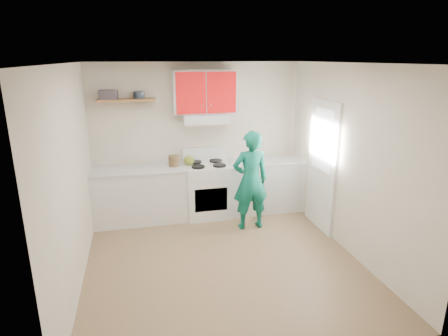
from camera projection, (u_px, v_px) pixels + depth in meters
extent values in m
plane|color=brown|center=(223.00, 260.00, 5.11)|extent=(3.80, 3.80, 0.00)
cube|color=white|center=(222.00, 63.00, 4.37)|extent=(3.60, 3.80, 0.04)
cube|color=beige|center=(198.00, 139.00, 6.51)|extent=(3.60, 0.04, 2.60)
cube|color=beige|center=(277.00, 236.00, 2.96)|extent=(3.60, 0.04, 2.60)
cube|color=beige|center=(72.00, 180.00, 4.34)|extent=(0.04, 3.80, 2.60)
cube|color=beige|center=(350.00, 161.00, 5.13)|extent=(0.04, 3.80, 2.60)
cube|color=white|center=(322.00, 166.00, 5.86)|extent=(0.05, 0.85, 2.05)
cube|color=white|center=(323.00, 140.00, 5.73)|extent=(0.01, 0.55, 0.95)
cube|color=silver|center=(140.00, 195.00, 6.24)|extent=(1.52, 0.60, 0.90)
cube|color=silver|center=(264.00, 186.00, 6.72)|extent=(1.32, 0.60, 0.90)
cube|color=white|center=(208.00, 190.00, 6.47)|extent=(0.76, 0.65, 0.92)
cube|color=silver|center=(205.00, 118.00, 6.21)|extent=(0.76, 0.44, 0.15)
cube|color=red|center=(204.00, 92.00, 6.14)|extent=(1.02, 0.33, 0.70)
cube|color=brown|center=(127.00, 100.00, 5.91)|extent=(0.90, 0.30, 0.04)
cube|color=#473F48|center=(108.00, 95.00, 5.81)|extent=(0.29, 0.23, 0.14)
cylinder|color=#333D4C|center=(139.00, 95.00, 5.96)|extent=(0.24, 0.24, 0.11)
ellipsoid|color=olive|center=(189.00, 160.00, 6.30)|extent=(0.21, 0.21, 0.16)
cylinder|color=brown|center=(174.00, 162.00, 6.21)|extent=(0.21, 0.21, 0.20)
cube|color=olive|center=(246.00, 163.00, 6.46)|extent=(0.34, 0.28, 0.02)
cube|color=#B61512|center=(281.00, 160.00, 6.69)|extent=(0.36, 0.32, 0.01)
imported|color=#0B634F|center=(250.00, 180.00, 5.89)|extent=(0.60, 0.40, 1.60)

